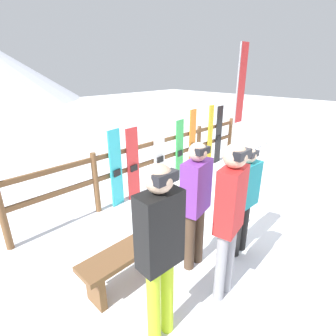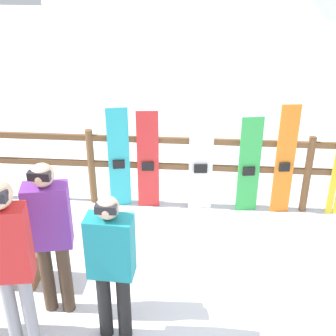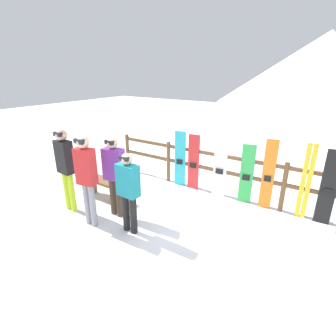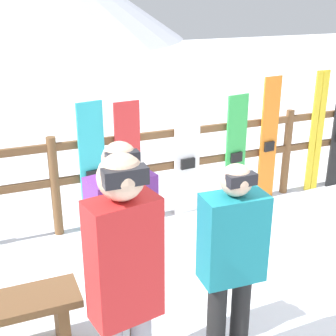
# 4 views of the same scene
# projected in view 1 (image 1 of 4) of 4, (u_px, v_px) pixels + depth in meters

# --- Properties ---
(ground_plane) EXTENTS (40.00, 40.00, 0.00)m
(ground_plane) POSITION_uv_depth(u_px,v_px,m) (241.00, 222.00, 4.43)
(ground_plane) COLOR white
(fence) EXTENTS (5.96, 0.10, 1.10)m
(fence) POSITION_uv_depth(u_px,v_px,m) (156.00, 157.00, 5.52)
(fence) COLOR brown
(fence) RESTS_ON ground
(bench) EXTENTS (1.12, 0.36, 0.48)m
(bench) POSITION_uv_depth(u_px,v_px,m) (126.00, 259.00, 3.06)
(bench) COLOR brown
(bench) RESTS_ON ground
(person_black) EXTENTS (0.40, 0.24, 1.78)m
(person_black) POSITION_uv_depth(u_px,v_px,m) (160.00, 245.00, 2.18)
(person_black) COLOR #B7D826
(person_black) RESTS_ON ground
(person_red) EXTENTS (0.40, 0.26, 1.80)m
(person_red) POSITION_uv_depth(u_px,v_px,m) (230.00, 212.00, 2.64)
(person_red) COLOR gray
(person_red) RESTS_ON ground
(person_teal) EXTENTS (0.42, 0.24, 1.54)m
(person_teal) POSITION_uv_depth(u_px,v_px,m) (244.00, 195.00, 3.41)
(person_teal) COLOR black
(person_teal) RESTS_ON ground
(person_purple) EXTENTS (0.45, 0.30, 1.67)m
(person_purple) POSITION_uv_depth(u_px,v_px,m) (196.00, 198.00, 3.14)
(person_purple) COLOR #4C3828
(person_purple) RESTS_ON ground
(snowboard_cyan) EXTENTS (0.29, 0.10, 1.45)m
(snowboard_cyan) POSITION_uv_depth(u_px,v_px,m) (116.00, 169.00, 4.74)
(snowboard_cyan) COLOR #2DBFCC
(snowboard_cyan) RESTS_ON ground
(snowboard_red) EXTENTS (0.29, 0.07, 1.42)m
(snowboard_red) POSITION_uv_depth(u_px,v_px,m) (133.00, 164.00, 5.01)
(snowboard_red) COLOR red
(snowboard_red) RESTS_ON ground
(snowboard_white) EXTENTS (0.32, 0.08, 1.40)m
(snowboard_white) POSITION_uv_depth(u_px,v_px,m) (159.00, 156.00, 5.49)
(snowboard_white) COLOR white
(snowboard_white) RESTS_ON ground
(snowboard_green) EXTENTS (0.29, 0.09, 1.38)m
(snowboard_green) POSITION_uv_depth(u_px,v_px,m) (180.00, 150.00, 5.93)
(snowboard_green) COLOR green
(snowboard_green) RESTS_ON ground
(snowboard_orange) EXTENTS (0.25, 0.08, 1.55)m
(snowboard_orange) POSITION_uv_depth(u_px,v_px,m) (192.00, 143.00, 6.20)
(snowboard_orange) COLOR orange
(snowboard_orange) RESTS_ON ground
(ski_pair_yellow) EXTENTS (0.19, 0.02, 1.58)m
(ski_pair_yellow) POSITION_uv_depth(u_px,v_px,m) (210.00, 136.00, 6.69)
(ski_pair_yellow) COLOR yellow
(ski_pair_yellow) RESTS_ON ground
(snowboard_black_stripe) EXTENTS (0.29, 0.07, 1.52)m
(snowboard_black_stripe) POSITION_uv_depth(u_px,v_px,m) (219.00, 135.00, 6.96)
(snowboard_black_stripe) COLOR black
(snowboard_black_stripe) RESTS_ON ground
(rental_flag) EXTENTS (0.40, 0.04, 3.02)m
(rental_flag) POSITION_uv_depth(u_px,v_px,m) (239.00, 92.00, 6.67)
(rental_flag) COLOR #99999E
(rental_flag) RESTS_ON ground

